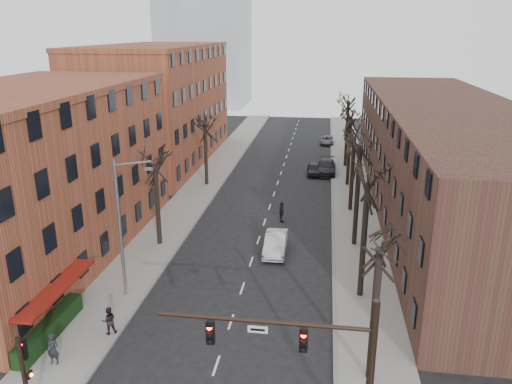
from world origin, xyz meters
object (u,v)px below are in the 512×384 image
at_px(parked_car_near, 314,169).
at_px(pedestrian_a, 53,349).
at_px(parked_car_mid, 326,167).
at_px(silver_sedan, 276,243).

bearing_deg(parked_car_near, pedestrian_a, -111.24).
bearing_deg(parked_car_mid, parked_car_near, -154.35).
xyz_separation_m(parked_car_mid, pedestrian_a, (-13.38, -37.69, 0.21)).
height_order(silver_sedan, pedestrian_a, pedestrian_a).
relative_size(parked_car_mid, pedestrian_a, 3.21).
bearing_deg(pedestrian_a, parked_car_near, 69.41).
height_order(parked_car_near, parked_car_mid, parked_car_mid).
relative_size(silver_sedan, parked_car_near, 1.16).
distance_m(silver_sedan, parked_car_mid, 22.96).
xyz_separation_m(parked_car_near, pedestrian_a, (-11.95, -37.03, 0.32)).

